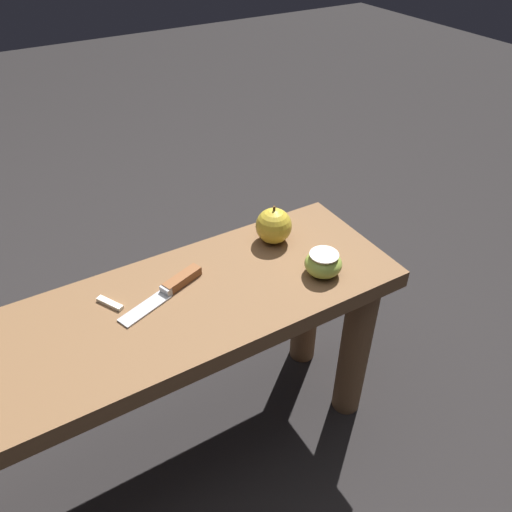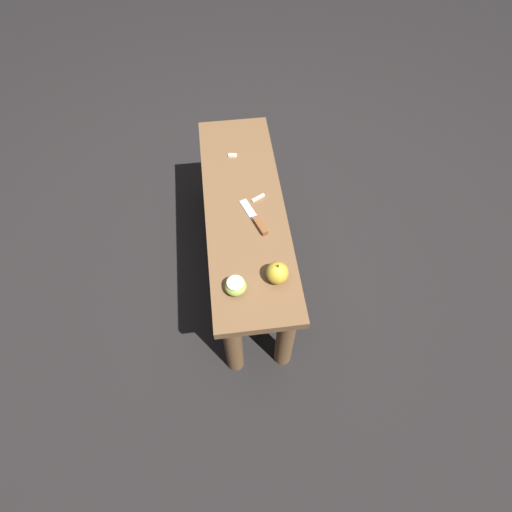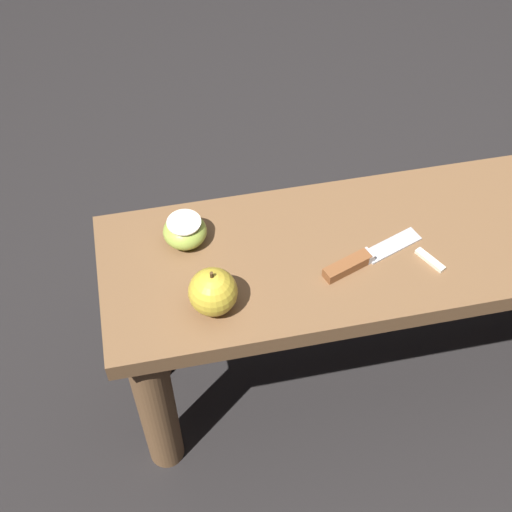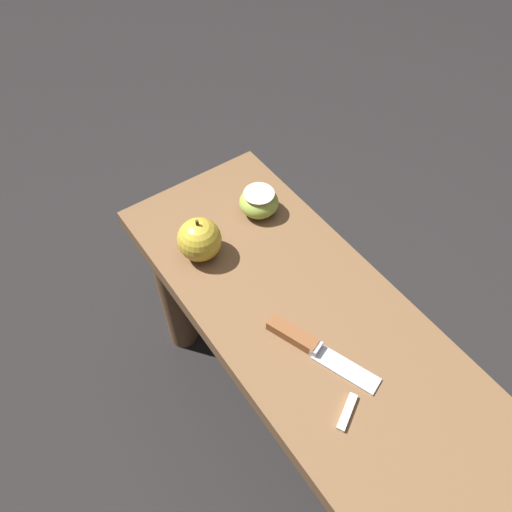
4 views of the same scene
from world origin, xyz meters
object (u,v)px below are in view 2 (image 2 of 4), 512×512
Objects in this scene: wooden_bench at (245,223)px; apple_whole at (277,273)px; apple_cut at (236,286)px; knife at (257,221)px.

wooden_bench is 0.40m from apple_whole.
apple_whole is at bearing -80.17° from apple_cut.
apple_whole is 1.18× the size of apple_cut.
wooden_bench is 5.50× the size of knife.
apple_cut is (-0.29, 0.11, 0.02)m from knife.
wooden_bench is 13.93× the size of apple_cut.
apple_cut is (-0.39, 0.07, 0.15)m from wooden_bench.
wooden_bench is at bearing 12.55° from apple_whole.
knife is 2.15× the size of apple_whole.
knife is at bearing -21.09° from apple_cut.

